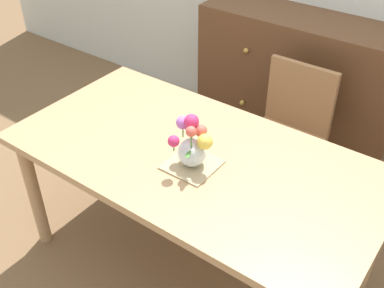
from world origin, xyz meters
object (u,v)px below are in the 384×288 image
Objects in this scene: dining_table at (195,168)px; flower_vase at (192,144)px; chair_far at (289,128)px; dresser at (298,87)px.

dining_table is 0.22m from flower_vase.
flower_vase is (0.04, -0.07, 0.21)m from dining_table.
flower_vase is (-0.08, -0.88, 0.37)m from chair_far.
dining_table is 1.28× the size of dresser.
dresser is at bearing -69.82° from chair_far.
flower_vase reaches higher than chair_far.
dining_table is 0.83m from chair_far.
chair_far is (0.12, 0.81, -0.16)m from dining_table.
dresser is at bearing 94.69° from flower_vase.
flower_vase is at bearing 84.96° from chair_far.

